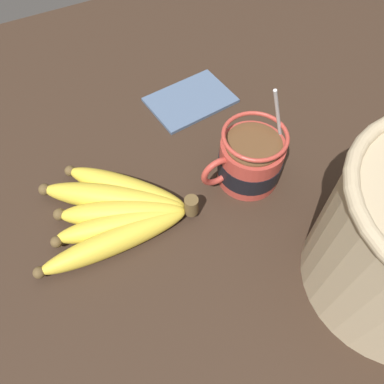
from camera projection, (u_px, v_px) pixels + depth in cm
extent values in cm
cube|color=#332319|center=(227.00, 180.00, 59.86)|extent=(117.86, 117.86, 2.57)
cylinder|color=#B23D33|center=(250.00, 161.00, 55.54)|extent=(9.35, 9.35, 7.55)
cylinder|color=black|center=(250.00, 164.00, 55.96)|extent=(9.55, 9.55, 3.27)
torus|color=#B23D33|center=(218.00, 172.00, 53.35)|extent=(5.38, 0.90, 5.38)
cylinder|color=brown|center=(254.00, 144.00, 52.33)|extent=(8.15, 8.15, 0.40)
torus|color=#B23D33|center=(255.00, 136.00, 50.94)|extent=(9.35, 9.35, 0.60)
cylinder|color=silver|center=(279.00, 127.00, 52.23)|extent=(5.26, 0.50, 15.23)
ellipsoid|color=silver|center=(257.00, 167.00, 57.85)|extent=(3.00, 2.00, 0.80)
cylinder|color=brown|center=(191.00, 206.00, 52.40)|extent=(2.00, 2.00, 3.00)
ellipsoid|color=gold|center=(126.00, 188.00, 55.14)|extent=(15.31, 16.35, 3.71)
sphere|color=brown|center=(70.00, 171.00, 56.95)|extent=(1.67, 1.67, 1.67)
ellipsoid|color=gold|center=(113.00, 198.00, 53.99)|extent=(19.11, 15.50, 3.96)
sphere|color=brown|center=(45.00, 189.00, 54.86)|extent=(1.78, 1.78, 1.78)
ellipsoid|color=gold|center=(122.00, 212.00, 52.79)|extent=(17.59, 10.86, 3.86)
sphere|color=brown|center=(59.00, 214.00, 52.54)|extent=(1.74, 1.74, 1.74)
ellipsoid|color=gold|center=(122.00, 224.00, 51.77)|extent=(18.31, 7.62, 3.63)
sphere|color=brown|center=(56.00, 239.00, 50.51)|extent=(1.63, 1.63, 1.63)
ellipsoid|color=gold|center=(116.00, 241.00, 50.40)|extent=(20.78, 4.15, 3.56)
sphere|color=brown|center=(39.00, 273.00, 47.86)|extent=(1.60, 1.60, 1.60)
cube|color=slate|center=(190.00, 100.00, 68.01)|extent=(15.69, 11.78, 0.60)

